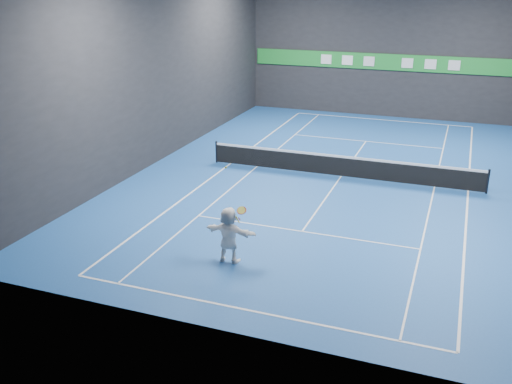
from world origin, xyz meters
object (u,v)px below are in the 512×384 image
(player, at_px, (229,235))
(tennis_ball, at_px, (226,167))
(tennis_racket, at_px, (241,212))
(tennis_net, at_px, (342,165))

(player, height_order, tennis_ball, tennis_ball)
(tennis_ball, xyz_separation_m, tennis_racket, (0.57, -0.20, -1.31))
(tennis_net, bearing_deg, tennis_racket, -97.07)
(tennis_ball, distance_m, tennis_net, 9.65)
(tennis_net, relative_size, tennis_racket, 21.55)
(tennis_ball, relative_size, tennis_racket, 0.11)
(player, distance_m, tennis_net, 9.54)
(player, xyz_separation_m, tennis_ball, (-0.17, 0.25, 2.14))
(tennis_racket, bearing_deg, tennis_ball, 160.71)
(tennis_net, distance_m, tennis_racket, 9.50)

